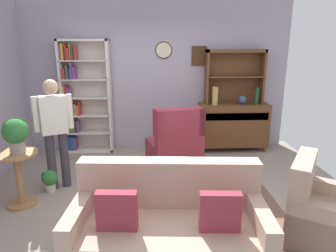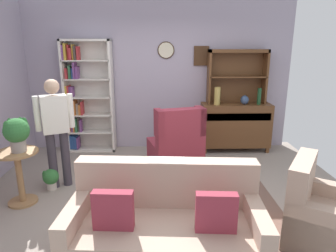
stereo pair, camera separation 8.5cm
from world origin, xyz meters
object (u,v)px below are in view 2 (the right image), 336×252
at_px(bookshelf, 85,96).
at_px(book_stack, 177,178).
at_px(vase_round, 245,100).
at_px(armchair_floral, 324,217).
at_px(potted_plant_large, 17,132).
at_px(sideboard_hutch, 237,69).
at_px(vase_tall, 217,96).
at_px(plant_stand, 19,172).
at_px(potted_plant_small, 51,178).
at_px(wingback_chair, 176,146).
at_px(couch_floral, 165,228).
at_px(coffee_table, 169,183).
at_px(person_reading, 56,126).
at_px(sideboard, 235,125).
at_px(bottle_wine, 259,96).

bearing_deg(bookshelf, book_stack, -55.22).
bearing_deg(bookshelf, vase_round, -2.91).
distance_m(armchair_floral, potted_plant_large, 3.63).
bearing_deg(vase_round, sideboard_hutch, 126.48).
height_order(vase_tall, plant_stand, vase_tall).
bearing_deg(sideboard_hutch, armchair_floral, -85.49).
height_order(potted_plant_small, book_stack, book_stack).
height_order(vase_round, wingback_chair, vase_round).
distance_m(armchair_floral, potted_plant_small, 3.48).
distance_m(couch_floral, wingback_chair, 2.19).
relative_size(plant_stand, coffee_table, 0.89).
height_order(plant_stand, person_reading, person_reading).
bearing_deg(book_stack, coffee_table, 143.32).
height_order(armchair_floral, coffee_table, armchair_floral).
xyz_separation_m(bookshelf, sideboard_hutch, (2.86, 0.02, 0.50)).
relative_size(sideboard, book_stack, 6.51).
xyz_separation_m(wingback_chair, potted_plant_large, (-2.03, -1.10, 0.58)).
relative_size(vase_tall, coffee_table, 0.41).
relative_size(coffee_table, book_stack, 4.01).
relative_size(vase_round, potted_plant_small, 0.55).
distance_m(bookshelf, potted_plant_large, 2.06).
bearing_deg(bookshelf, sideboard, -1.70).
relative_size(vase_tall, bottle_wine, 1.07).
bearing_deg(sideboard_hutch, sideboard, -90.00).
height_order(bookshelf, couch_floral, bookshelf).
bearing_deg(potted_plant_small, bottle_wine, 23.67).
distance_m(coffee_table, book_stack, 0.15).
xyz_separation_m(vase_round, armchair_floral, (0.10, -2.78, -0.72)).
xyz_separation_m(sideboard, coffee_table, (-1.34, -2.16, -0.16)).
height_order(sideboard, coffee_table, sideboard).
xyz_separation_m(sideboard, couch_floral, (-1.41, -3.02, -0.20)).
bearing_deg(bottle_wine, couch_floral, -121.50).
distance_m(sideboard, person_reading, 3.28).
height_order(sideboard, couch_floral, sideboard).
height_order(armchair_floral, book_stack, armchair_floral).
xyz_separation_m(coffee_table, book_stack, (0.09, -0.07, 0.10)).
distance_m(couch_floral, coffee_table, 0.87).
xyz_separation_m(sideboard_hutch, person_reading, (-2.90, -1.58, -0.65)).
bearing_deg(wingback_chair, bookshelf, 151.08).
height_order(sideboard_hutch, person_reading, sideboard_hutch).
height_order(vase_round, bottle_wine, bottle_wine).
xyz_separation_m(sideboard_hutch, couch_floral, (-1.41, -3.13, -1.25)).
bearing_deg(vase_round, armchair_floral, -87.88).
distance_m(sideboard, bottle_wine, 0.69).
distance_m(sideboard_hutch, coffee_table, 2.90).
xyz_separation_m(couch_floral, wingback_chair, (0.22, 2.18, 0.07)).
relative_size(sideboard_hutch, plant_stand, 1.54).
bearing_deg(sideboard, potted_plant_small, -152.31).
bearing_deg(sideboard, person_reading, -153.17).
xyz_separation_m(vase_tall, book_stack, (-0.86, -2.15, -0.63)).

